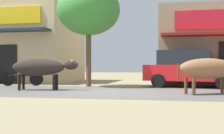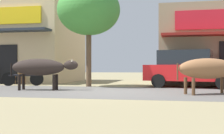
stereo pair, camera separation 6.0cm
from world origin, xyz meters
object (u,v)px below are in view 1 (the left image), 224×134
Objects in this scene: cow_far_dark at (210,69)px; parked_motorcycle at (23,76)px; cow_near_brown at (40,68)px; parked_hatchback_car at (190,68)px; roadside_tree at (89,10)px; cafe_chair_by_doorway at (21,74)px.

parked_motorcycle is at bearing 160.61° from cow_far_dark.
cow_near_brown reaches higher than parked_motorcycle.
cow_near_brown is 1.02× the size of cow_far_dark.
cow_far_dark is at bearing -81.68° from parked_hatchback_car.
roadside_tree reaches higher than cafe_chair_by_doorway.
parked_hatchback_car reaches higher than cafe_chair_by_doorway.
roadside_tree is at bearing -14.75° from cafe_chair_by_doorway.
parked_motorcycle is 0.70× the size of cow_near_brown.
parked_motorcycle is (-3.25, -0.09, -3.05)m from roadside_tree.
parked_motorcycle is at bearing -57.18° from cafe_chair_by_doorway.
cow_far_dark reaches higher than cafe_chair_by_doorway.
roadside_tree reaches higher than parked_motorcycle.
cafe_chair_by_doorway is (-3.99, 1.05, -3.01)m from roadside_tree.
cafe_chair_by_doorway is (-9.06, 4.07, -0.33)m from cow_far_dark.
cow_near_brown is at bearing 175.48° from cow_far_dark.
parked_motorcycle is 0.72× the size of cow_far_dark.
roadside_tree reaches higher than cow_far_dark.
parked_hatchback_car is 2.31× the size of parked_motorcycle.
cafe_chair_by_doorway is at bearing 155.81° from cow_far_dark.
parked_hatchback_car is 1.65× the size of cow_far_dark.
roadside_tree reaches higher than parked_hatchback_car.
parked_hatchback_car is 4.69× the size of cafe_chair_by_doorway.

